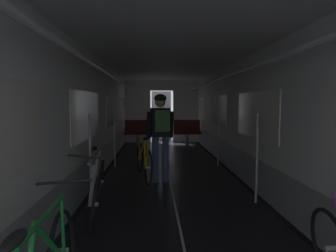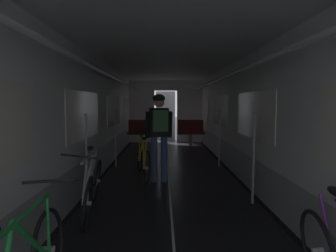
# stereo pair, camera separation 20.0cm
# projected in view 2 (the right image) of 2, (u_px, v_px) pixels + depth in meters

# --- Properties ---
(train_car_shell) EXTENTS (3.14, 12.34, 2.57)m
(train_car_shell) POSITION_uv_depth(u_px,v_px,m) (169.00, 96.00, 5.69)
(train_car_shell) COLOR black
(train_car_shell) RESTS_ON ground
(bench_seat_far_left) EXTENTS (0.98, 0.51, 0.95)m
(bench_seat_far_left) POSITION_uv_depth(u_px,v_px,m) (141.00, 130.00, 10.23)
(bench_seat_far_left) COLOR gray
(bench_seat_far_left) RESTS_ON ground
(bench_seat_far_right) EXTENTS (0.98, 0.51, 0.95)m
(bench_seat_far_right) POSITION_uv_depth(u_px,v_px,m) (191.00, 130.00, 10.26)
(bench_seat_far_right) COLOR gray
(bench_seat_far_right) RESTS_ON ground
(bicycle_silver) EXTENTS (0.44, 1.69, 0.96)m
(bicycle_silver) POSITION_uv_depth(u_px,v_px,m) (92.00, 187.00, 3.95)
(bicycle_silver) COLOR black
(bicycle_silver) RESTS_ON ground
(person_cyclist_aisle) EXTENTS (0.55, 0.42, 1.73)m
(person_cyclist_aisle) POSITION_uv_depth(u_px,v_px,m) (159.00, 128.00, 5.48)
(person_cyclist_aisle) COLOR #384C75
(person_cyclist_aisle) RESTS_ON ground
(bicycle_yellow_in_aisle) EXTENTS (0.56, 1.67, 0.94)m
(bicycle_yellow_in_aisle) POSITION_uv_depth(u_px,v_px,m) (143.00, 160.00, 5.79)
(bicycle_yellow_in_aisle) COLOR black
(bicycle_yellow_in_aisle) RESTS_ON ground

